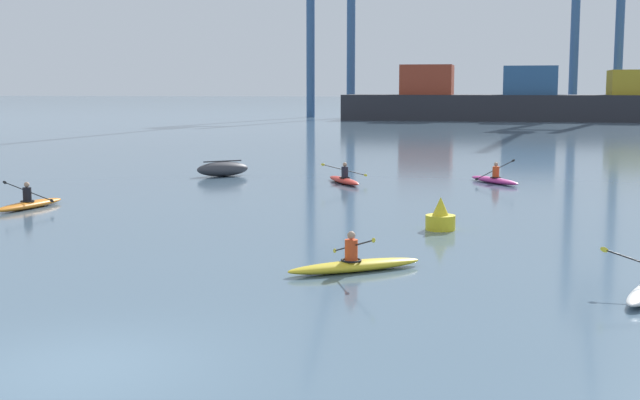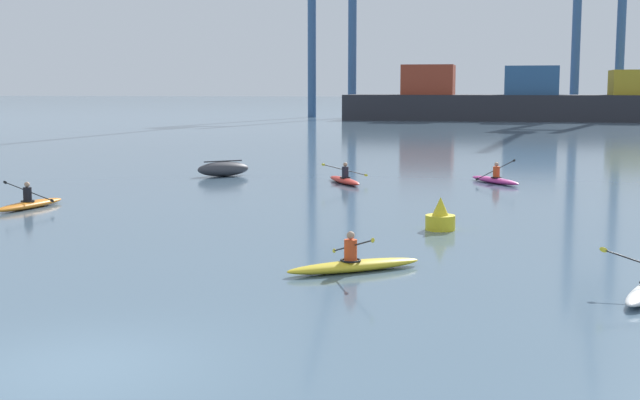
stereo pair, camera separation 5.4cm
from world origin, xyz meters
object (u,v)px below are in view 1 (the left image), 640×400
(capsized_dinghy, at_px, (223,169))
(kayak_orange, at_px, (29,204))
(container_barge, at_px, (527,101))
(channel_buoy, at_px, (440,218))
(kayak_yellow, at_px, (355,264))
(kayak_magenta, at_px, (494,179))
(kayak_red, at_px, (344,180))

(capsized_dinghy, height_order, kayak_orange, kayak_orange)
(container_barge, xyz_separation_m, capsized_dinghy, (-16.35, -75.84, -2.14))
(channel_buoy, distance_m, kayak_yellow, 6.55)
(capsized_dinghy, relative_size, kayak_magenta, 0.87)
(capsized_dinghy, xyz_separation_m, kayak_magenta, (12.90, -0.42, -0.18))
(container_barge, height_order, channel_buoy, container_barge)
(container_barge, distance_m, kayak_magenta, 76.38)
(channel_buoy, bearing_deg, capsized_dinghy, 129.57)
(kayak_orange, height_order, kayak_yellow, kayak_yellow)
(capsized_dinghy, height_order, kayak_yellow, kayak_yellow)
(kayak_yellow, bearing_deg, container_barge, 86.13)
(channel_buoy, height_order, kayak_red, channel_buoy)
(container_barge, bearing_deg, kayak_red, -97.36)
(kayak_red, bearing_deg, capsized_dinghy, 163.28)
(kayak_magenta, bearing_deg, channel_buoy, -96.34)
(kayak_orange, height_order, kayak_red, kayak_orange)
(container_barge, relative_size, kayak_orange, 13.88)
(container_barge, xyz_separation_m, kayak_yellow, (-6.49, -96.01, -2.32))
(kayak_magenta, height_order, kayak_red, kayak_magenta)
(channel_buoy, xyz_separation_m, kayak_yellow, (-1.54, -6.36, -0.19))
(container_barge, xyz_separation_m, kayak_orange, (-19.55, -87.94, -2.32))
(kayak_orange, bearing_deg, kayak_yellow, -31.70)
(channel_buoy, distance_m, kayak_orange, 14.71)
(channel_buoy, xyz_separation_m, kayak_red, (-5.10, 11.91, -0.19))
(channel_buoy, relative_size, kayak_yellow, 0.32)
(capsized_dinghy, height_order, kayak_magenta, kayak_magenta)
(kayak_magenta, height_order, kayak_yellow, kayak_magenta)
(kayak_red, bearing_deg, kayak_orange, -132.98)
(kayak_magenta, xyz_separation_m, kayak_red, (-6.59, -1.47, 0.00))
(container_barge, bearing_deg, kayak_magenta, -92.60)
(kayak_magenta, bearing_deg, capsized_dinghy, 178.13)
(container_barge, bearing_deg, kayak_yellow, -93.87)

